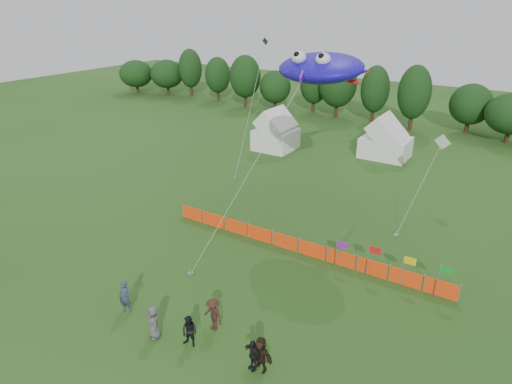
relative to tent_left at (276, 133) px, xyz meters
The scene contains 15 objects.
ground 30.17m from the tent_left, 67.74° to the right, with size 160.00×160.00×0.00m, color #234C16.
treeline 21.58m from the tent_left, 52.65° to the left, with size 104.57×8.78×8.36m.
tent_left is the anchor object (origin of this frame).
tent_right 11.76m from the tent_left, 18.73° to the left, with size 4.88×3.91×3.45m.
barrier_fence 22.56m from the tent_left, 55.86° to the right, with size 19.90×0.06×1.00m.
flag_row 26.48m from the tent_left, 45.32° to the right, with size 6.73×0.29×2.12m.
spectator_a 30.14m from the tent_left, 74.92° to the right, with size 0.69×0.45×1.90m, color #2F3C4F.
spectator_b 31.77m from the tent_left, 67.09° to the right, with size 0.81×0.63×1.67m, color black.
spectator_c 30.43m from the tent_left, 65.57° to the right, with size 1.15×0.66×1.79m, color #381D16.
spectator_d 32.91m from the tent_left, 61.44° to the right, with size 0.93×0.39×1.58m, color black.
spectator_e 31.52m from the tent_left, 70.56° to the right, with size 0.86×0.56×1.77m, color #504F54.
spectator_f 32.90m from the tent_left, 60.84° to the right, with size 1.61×0.51×1.73m, color black.
stingray_kite 19.56m from the tent_left, 49.32° to the right, with size 8.56×20.24×12.44m.
small_kite_white 19.40m from the tent_left, 21.31° to the right, with size 1.57×8.07×5.72m.
small_kite_dark 5.60m from the tent_left, 105.90° to the right, with size 4.60×12.09×11.63m.
Camera 1 is at (12.98, -14.31, 15.43)m, focal length 32.00 mm.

